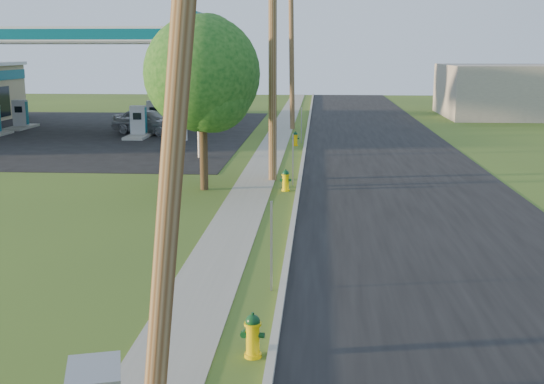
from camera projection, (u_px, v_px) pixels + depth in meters
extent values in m
plane|color=#3B5420|center=(237.00, 382.00, 10.76)|extent=(140.00, 140.00, 0.00)
cube|color=black|center=(428.00, 226.00, 20.22)|extent=(8.00, 120.00, 0.02)
cube|color=#A3A094|center=(293.00, 222.00, 20.48)|extent=(0.15, 120.00, 0.15)
cube|color=gray|center=(235.00, 223.00, 20.61)|extent=(1.50, 120.00, 0.03)
cube|color=black|center=(46.00, 132.00, 43.09)|extent=(26.00, 28.00, 0.02)
cylinder|color=brown|center=(178.00, 81.00, 8.85)|extent=(1.31, 0.32, 9.48)
cylinder|color=brown|center=(273.00, 56.00, 26.40)|extent=(0.32, 0.32, 9.80)
cylinder|color=brown|center=(292.00, 56.00, 44.01)|extent=(0.49, 0.32, 9.50)
cube|color=gray|center=(271.00, 246.00, 14.64)|extent=(0.05, 0.04, 2.00)
cube|color=gray|center=(293.00, 160.00, 26.16)|extent=(0.05, 0.04, 2.00)
cube|color=gray|center=(301.00, 125.00, 38.08)|extent=(0.05, 0.04, 2.00)
cylinder|color=silver|center=(183.00, 93.00, 38.66)|extent=(0.36, 0.36, 5.50)
cylinder|color=silver|center=(203.00, 87.00, 45.11)|extent=(0.36, 0.36, 5.50)
cube|color=silver|center=(72.00, 36.00, 41.74)|extent=(18.00, 9.00, 0.90)
cube|color=#065A6A|center=(72.00, 36.00, 41.74)|extent=(18.15, 9.15, 0.63)
cube|color=silver|center=(72.00, 42.00, 41.80)|extent=(18.18, 9.18, 0.10)
cube|color=#A3A094|center=(139.00, 136.00, 40.68)|extent=(1.20, 3.20, 0.18)
cube|color=#9EA0A3|center=(138.00, 120.00, 40.48)|extent=(0.90, 0.50, 1.70)
cube|color=#065A6A|center=(138.00, 120.00, 40.48)|extent=(0.94, 0.40, 1.50)
cube|color=black|center=(137.00, 116.00, 40.17)|extent=(0.50, 0.02, 0.40)
cube|color=#A3A094|center=(21.00, 127.00, 45.20)|extent=(1.20, 3.20, 0.18)
cube|color=#9EA0A3|center=(20.00, 113.00, 45.00)|extent=(0.90, 0.50, 1.70)
cube|color=#065A6A|center=(20.00, 113.00, 45.00)|extent=(0.94, 0.40, 1.50)
cube|color=black|center=(18.00, 109.00, 44.69)|extent=(0.50, 0.02, 0.40)
cube|color=#A3A094|center=(155.00, 128.00, 44.59)|extent=(1.20, 3.20, 0.18)
cube|color=#9EA0A3|center=(154.00, 114.00, 44.39)|extent=(0.90, 0.50, 1.70)
cube|color=#065A6A|center=(154.00, 114.00, 44.39)|extent=(0.94, 0.40, 1.50)
cube|color=black|center=(153.00, 110.00, 44.08)|extent=(0.50, 0.02, 0.40)
cylinder|color=gray|center=(199.00, 106.00, 32.53)|extent=(0.24, 0.24, 5.00)
cube|color=silver|center=(198.00, 35.00, 31.85)|extent=(0.30, 2.00, 2.00)
cube|color=#065A6A|center=(197.00, 18.00, 31.69)|extent=(0.34, 2.04, 0.50)
cube|color=gray|center=(535.00, 91.00, 53.07)|extent=(14.00, 10.00, 4.00)
cylinder|color=#322617|center=(204.00, 146.00, 25.24)|extent=(0.30, 0.30, 3.31)
sphere|color=#134414|center=(202.00, 73.00, 24.69)|extent=(4.24, 4.24, 4.24)
sphere|color=#134414|center=(212.00, 92.00, 24.51)|extent=(2.91, 2.91, 2.91)
cylinder|color=#322617|center=(208.00, 91.00, 52.84)|extent=(0.30, 0.30, 4.07)
sphere|color=#134414|center=(208.00, 48.00, 52.18)|extent=(5.21, 5.21, 5.21)
sphere|color=#134414|center=(212.00, 59.00, 52.02)|extent=(3.58, 3.58, 3.58)
cylinder|color=yellow|center=(253.00, 355.00, 11.64)|extent=(0.30, 0.30, 0.06)
cylinder|color=yellow|center=(253.00, 339.00, 11.58)|extent=(0.24, 0.24, 0.64)
cylinder|color=yellow|center=(253.00, 324.00, 11.52)|extent=(0.30, 0.30, 0.04)
sphere|color=#0D3919|center=(253.00, 321.00, 11.51)|extent=(0.25, 0.25, 0.25)
cylinder|color=#0D3919|center=(253.00, 314.00, 11.49)|extent=(0.05, 0.05, 0.06)
cylinder|color=#0D3919|center=(251.00, 338.00, 11.42)|extent=(0.14, 0.14, 0.12)
cylinder|color=#0D3919|center=(244.00, 334.00, 11.59)|extent=(0.12, 0.11, 0.10)
cylinder|color=#0D3919|center=(261.00, 335.00, 11.53)|extent=(0.12, 0.11, 0.10)
cylinder|color=yellow|center=(286.00, 190.00, 25.31)|extent=(0.31, 0.31, 0.07)
cylinder|color=yellow|center=(286.00, 182.00, 25.25)|extent=(0.24, 0.24, 0.66)
cylinder|color=yellow|center=(286.00, 175.00, 25.19)|extent=(0.31, 0.31, 0.04)
sphere|color=#0C3D1E|center=(286.00, 174.00, 25.18)|extent=(0.25, 0.25, 0.25)
cylinder|color=#0C3D1E|center=(286.00, 170.00, 25.16)|extent=(0.05, 0.05, 0.07)
cylinder|color=#0C3D1E|center=(285.00, 181.00, 25.09)|extent=(0.14, 0.15, 0.12)
cylinder|color=#0C3D1E|center=(282.00, 180.00, 25.26)|extent=(0.12, 0.11, 0.10)
cylinder|color=#0C3D1E|center=(290.00, 180.00, 25.20)|extent=(0.12, 0.11, 0.10)
cylinder|color=#FFC007|center=(295.00, 145.00, 37.22)|extent=(0.30, 0.30, 0.06)
cylinder|color=#FFC007|center=(295.00, 140.00, 37.16)|extent=(0.23, 0.23, 0.63)
cylinder|color=#FFC007|center=(295.00, 135.00, 37.10)|extent=(0.30, 0.30, 0.04)
sphere|color=#05371D|center=(295.00, 134.00, 37.09)|extent=(0.24, 0.24, 0.24)
cylinder|color=#05371D|center=(295.00, 132.00, 37.07)|extent=(0.05, 0.05, 0.06)
cylinder|color=#05371D|center=(296.00, 139.00, 37.00)|extent=(0.13, 0.14, 0.12)
cylinder|color=#05371D|center=(293.00, 138.00, 37.13)|extent=(0.12, 0.11, 0.09)
cylinder|color=#05371D|center=(298.00, 138.00, 37.15)|extent=(0.12, 0.11, 0.09)
cube|color=gray|center=(93.00, 369.00, 8.14)|extent=(0.84, 0.98, 0.04)
imported|color=#A7A9AE|center=(148.00, 121.00, 42.16)|extent=(5.08, 3.65, 1.61)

